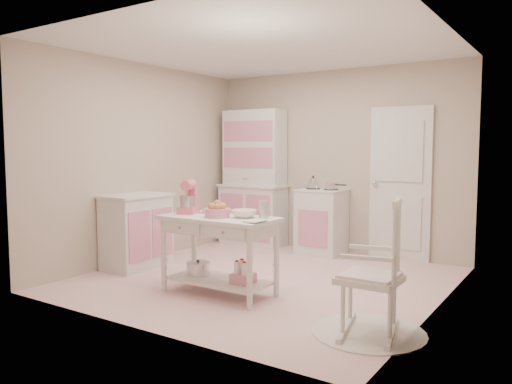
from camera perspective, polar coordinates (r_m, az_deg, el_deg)
room_shell at (r=5.58m, az=1.00°, el=6.64°), size 3.84×3.84×2.62m
door at (r=6.91m, az=16.14°, el=0.92°), size 0.82×0.05×2.04m
hutch at (r=7.68m, az=-0.35°, el=1.66°), size 1.06×0.50×2.08m
stove at (r=7.10m, az=7.51°, el=-3.37°), size 0.62×0.57×0.92m
base_cabinet at (r=6.40m, az=-13.49°, el=-4.38°), size 0.54×0.84×0.92m
lace_rug at (r=4.28m, az=12.73°, el=-15.37°), size 0.92×0.92×0.01m
rocking_chair at (r=4.13m, az=12.88°, el=-8.26°), size 0.63×0.81×1.10m
work_table at (r=5.14m, az=-4.25°, el=-7.24°), size 1.20×0.60×0.80m
stand_mixer at (r=5.33m, az=-7.74°, el=-0.62°), size 0.29×0.33×0.34m
cookie_tray at (r=5.30m, az=-4.37°, el=-2.38°), size 0.34×0.24×0.02m
bread_basket at (r=5.01m, az=-4.45°, el=-2.38°), size 0.25×0.25×0.09m
mixing_bowl at (r=4.97m, az=-1.35°, el=-2.49°), size 0.25×0.25×0.08m
metal_pitcher at (r=4.93m, az=0.90°, el=-2.01°), size 0.10×0.10×0.17m
recipe_book at (r=4.71m, az=-0.84°, el=-3.28°), size 0.16×0.22×0.02m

